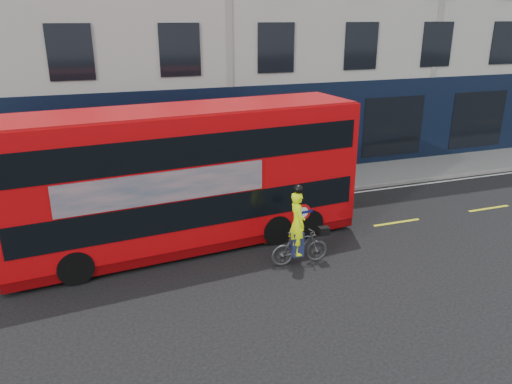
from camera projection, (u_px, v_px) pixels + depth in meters
name	position (u px, v px, depth m)	size (l,w,h in m)	color
ground	(310.00, 259.00, 14.63)	(120.00, 120.00, 0.00)	black
pavement	(242.00, 189.00, 20.38)	(60.00, 3.00, 0.12)	slate
kerb	(254.00, 201.00, 19.05)	(60.00, 0.12, 0.13)	gray
road_edge_line	(257.00, 205.00, 18.80)	(58.00, 0.10, 0.01)	silver
lane_dashes	(290.00, 239.00, 15.96)	(58.00, 0.12, 0.01)	yellow
bus	(187.00, 177.00, 14.88)	(10.77, 3.33, 4.27)	red
cyclist	(299.00, 238.00, 14.09)	(1.73, 0.69, 2.41)	#3F4244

